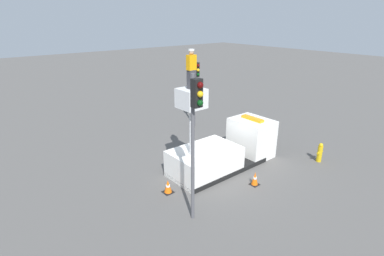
{
  "coord_description": "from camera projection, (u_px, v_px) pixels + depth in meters",
  "views": [
    {
      "loc": [
        -10.16,
        -10.33,
        7.71
      ],
      "look_at": [
        -2.76,
        -1.22,
        3.33
      ],
      "focal_mm": 28.0,
      "sensor_mm": 36.0,
      "label": 1
    }
  ],
  "objects": [
    {
      "name": "fire_hydrant",
      "position": [
        320.0,
        153.0,
        16.79
      ],
      "size": [
        0.51,
        0.27,
        1.11
      ],
      "color": "gold",
      "rests_on": "ground"
    },
    {
      "name": "traffic_light_pole",
      "position": [
        195.0,
        123.0,
        10.68
      ],
      "size": [
        0.34,
        0.57,
        5.9
      ],
      "color": "#515156",
      "rests_on": "ground"
    },
    {
      "name": "worker",
      "position": [
        191.0,
        69.0,
        13.21
      ],
      "size": [
        0.4,
        0.26,
        1.75
      ],
      "color": "#38383D",
      "rests_on": "bucket_truck"
    },
    {
      "name": "ground_plane",
      "position": [
        217.0,
        168.0,
        16.21
      ],
      "size": [
        120.0,
        120.0,
        0.0
      ],
      "primitive_type": "plane",
      "color": "#565451"
    },
    {
      "name": "traffic_light_across",
      "position": [
        196.0,
        80.0,
        21.23
      ],
      "size": [
        0.34,
        0.57,
        4.87
      ],
      "color": "#515156",
      "rests_on": "ground"
    },
    {
      "name": "bucket_truck",
      "position": [
        224.0,
        150.0,
        16.17
      ],
      "size": [
        6.3,
        2.36,
        4.65
      ],
      "color": "black",
      "rests_on": "ground"
    },
    {
      "name": "traffic_cone_rear",
      "position": [
        168.0,
        187.0,
        13.87
      ],
      "size": [
        0.45,
        0.45,
        0.65
      ],
      "color": "black",
      "rests_on": "ground"
    },
    {
      "name": "traffic_cone_curbside",
      "position": [
        255.0,
        179.0,
        14.51
      ],
      "size": [
        0.4,
        0.4,
        0.69
      ],
      "color": "black",
      "rests_on": "ground"
    }
  ]
}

